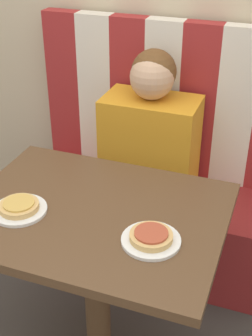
{
  "coord_description": "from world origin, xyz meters",
  "views": [
    {
      "loc": [
        0.57,
        -1.21,
        1.69
      ],
      "look_at": [
        0.0,
        0.33,
        0.73
      ],
      "focal_mm": 50.0,
      "sensor_mm": 36.0,
      "label": 1
    }
  ],
  "objects_px": {
    "pizza_left": "(19,206)",
    "pizza_right": "(151,236)",
    "person": "(151,130)",
    "plate_right": "(151,240)",
    "plate_left": "(20,210)"
  },
  "relations": [
    {
      "from": "plate_left",
      "to": "pizza_left",
      "type": "xyz_separation_m",
      "value": [
        0.0,
        0.0,
        0.02
      ]
    },
    {
      "from": "person",
      "to": "plate_left",
      "type": "relative_size",
      "value": 3.56
    },
    {
      "from": "person",
      "to": "pizza_right",
      "type": "bearing_deg",
      "value": -72.38
    },
    {
      "from": "person",
      "to": "pizza_right",
      "type": "height_order",
      "value": "person"
    },
    {
      "from": "plate_right",
      "to": "pizza_left",
      "type": "bearing_deg",
      "value": 180.0
    },
    {
      "from": "pizza_right",
      "to": "plate_left",
      "type": "bearing_deg",
      "value": -180.0
    },
    {
      "from": "plate_left",
      "to": "pizza_right",
      "type": "relative_size",
      "value": 1.38
    },
    {
      "from": "pizza_left",
      "to": "pizza_right",
      "type": "relative_size",
      "value": 1.0
    },
    {
      "from": "person",
      "to": "plate_left",
      "type": "bearing_deg",
      "value": -107.62
    },
    {
      "from": "plate_right",
      "to": "person",
      "type": "bearing_deg",
      "value": 107.62
    },
    {
      "from": "person",
      "to": "pizza_left",
      "type": "height_order",
      "value": "person"
    },
    {
      "from": "person",
      "to": "pizza_left",
      "type": "xyz_separation_m",
      "value": [
        -0.24,
        -0.75,
        0.01
      ]
    },
    {
      "from": "plate_right",
      "to": "pizza_left",
      "type": "height_order",
      "value": "pizza_left"
    },
    {
      "from": "plate_right",
      "to": "pizza_right",
      "type": "bearing_deg",
      "value": 90.0
    },
    {
      "from": "person",
      "to": "pizza_right",
      "type": "xyz_separation_m",
      "value": [
        0.24,
        -0.75,
        0.01
      ]
    }
  ]
}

